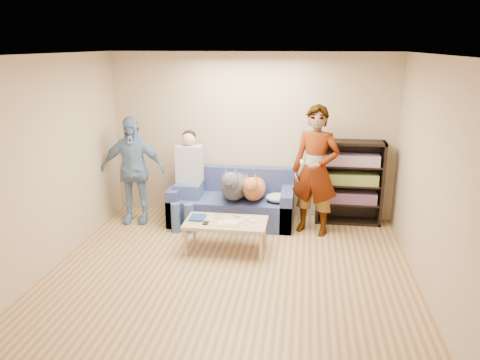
% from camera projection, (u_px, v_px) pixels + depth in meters
% --- Properties ---
extents(ground, '(5.00, 5.00, 0.00)m').
position_uv_depth(ground, '(225.00, 287.00, 5.41)').
color(ground, olive).
rests_on(ground, ground).
extents(ceiling, '(5.00, 5.00, 0.00)m').
position_uv_depth(ceiling, '(223.00, 55.00, 4.68)').
color(ceiling, white).
rests_on(ceiling, ground).
extents(wall_back, '(4.50, 0.00, 4.50)m').
position_uv_depth(wall_back, '(252.00, 136.00, 7.42)').
color(wall_back, tan).
rests_on(wall_back, ground).
extents(wall_front, '(4.50, 0.00, 4.50)m').
position_uv_depth(wall_front, '(148.00, 301.00, 2.67)').
color(wall_front, tan).
rests_on(wall_front, ground).
extents(wall_left, '(0.00, 5.00, 5.00)m').
position_uv_depth(wall_left, '(31.00, 172.00, 5.35)').
color(wall_left, tan).
rests_on(wall_left, ground).
extents(wall_right, '(0.00, 5.00, 5.00)m').
position_uv_depth(wall_right, '(443.00, 189.00, 4.74)').
color(wall_right, tan).
rests_on(wall_right, ground).
extents(blanket, '(0.36, 0.31, 0.13)m').
position_uv_depth(blanket, '(278.00, 198.00, 7.01)').
color(blanket, '#A6A6AA').
rests_on(blanket, sofa).
extents(person_standing_right, '(0.80, 0.66, 1.90)m').
position_uv_depth(person_standing_right, '(315.00, 171.00, 6.74)').
color(person_standing_right, gray).
rests_on(person_standing_right, ground).
extents(person_standing_left, '(1.02, 0.53, 1.67)m').
position_uv_depth(person_standing_left, '(133.00, 170.00, 7.21)').
color(person_standing_left, '#7095B4').
rests_on(person_standing_left, ground).
extents(held_controller, '(0.04, 0.13, 0.03)m').
position_uv_depth(held_controller, '(302.00, 162.00, 6.53)').
color(held_controller, white).
rests_on(held_controller, person_standing_right).
extents(notebook_blue, '(0.20, 0.26, 0.03)m').
position_uv_depth(notebook_blue, '(198.00, 218.00, 6.37)').
color(notebook_blue, navy).
rests_on(notebook_blue, coffee_table).
extents(papers, '(0.26, 0.20, 0.02)m').
position_uv_depth(papers, '(228.00, 224.00, 6.17)').
color(papers, beige).
rests_on(papers, coffee_table).
extents(magazine, '(0.22, 0.17, 0.01)m').
position_uv_depth(magazine, '(231.00, 222.00, 6.18)').
color(magazine, beige).
rests_on(magazine, coffee_table).
extents(camera_silver, '(0.11, 0.06, 0.05)m').
position_uv_depth(camera_silver, '(219.00, 216.00, 6.40)').
color(camera_silver, silver).
rests_on(camera_silver, coffee_table).
extents(controller_a, '(0.04, 0.13, 0.03)m').
position_uv_depth(controller_a, '(247.00, 219.00, 6.33)').
color(controller_a, white).
rests_on(controller_a, coffee_table).
extents(controller_b, '(0.09, 0.06, 0.03)m').
position_uv_depth(controller_b, '(253.00, 221.00, 6.24)').
color(controller_b, white).
rests_on(controller_b, coffee_table).
extents(headphone_cup_a, '(0.07, 0.07, 0.02)m').
position_uv_depth(headphone_cup_a, '(240.00, 222.00, 6.23)').
color(headphone_cup_a, silver).
rests_on(headphone_cup_a, coffee_table).
extents(headphone_cup_b, '(0.07, 0.07, 0.02)m').
position_uv_depth(headphone_cup_b, '(241.00, 220.00, 6.30)').
color(headphone_cup_b, silver).
rests_on(headphone_cup_b, coffee_table).
extents(pen_orange, '(0.13, 0.06, 0.01)m').
position_uv_depth(pen_orange, '(222.00, 225.00, 6.12)').
color(pen_orange, orange).
rests_on(pen_orange, coffee_table).
extents(pen_black, '(0.13, 0.08, 0.01)m').
position_uv_depth(pen_black, '(237.00, 217.00, 6.43)').
color(pen_black, black).
rests_on(pen_black, coffee_table).
extents(wallet, '(0.07, 0.12, 0.02)m').
position_uv_depth(wallet, '(206.00, 223.00, 6.19)').
color(wallet, black).
rests_on(wallet, coffee_table).
extents(sofa, '(1.90, 0.85, 0.82)m').
position_uv_depth(sofa, '(232.00, 204.00, 7.35)').
color(sofa, '#515B93').
rests_on(sofa, ground).
extents(person_seated, '(0.40, 0.73, 1.47)m').
position_uv_depth(person_seated, '(188.00, 175.00, 7.19)').
color(person_seated, '#405C8E').
rests_on(person_seated, sofa).
extents(dog_gray, '(0.42, 1.25, 0.61)m').
position_uv_depth(dog_gray, '(235.00, 186.00, 7.08)').
color(dog_gray, '#474951').
rests_on(dog_gray, sofa).
extents(dog_tan, '(0.36, 1.14, 0.52)m').
position_uv_depth(dog_tan, '(254.00, 188.00, 7.06)').
color(dog_tan, '#B26336').
rests_on(dog_tan, sofa).
extents(coffee_table, '(1.10, 0.60, 0.42)m').
position_uv_depth(coffee_table, '(226.00, 224.00, 6.29)').
color(coffee_table, tan).
rests_on(coffee_table, ground).
extents(bookshelf, '(1.00, 0.34, 1.30)m').
position_uv_depth(bookshelf, '(350.00, 180.00, 7.22)').
color(bookshelf, black).
rests_on(bookshelf, ground).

